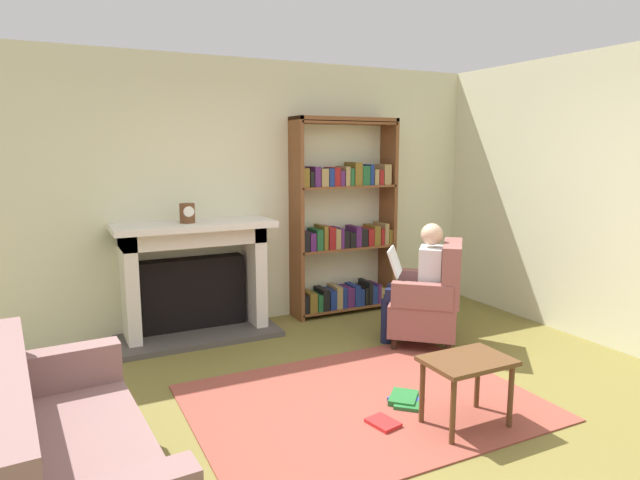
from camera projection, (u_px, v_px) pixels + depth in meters
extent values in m
plane|color=olive|center=(386.00, 421.00, 3.68)|extent=(14.00, 14.00, 0.00)
cube|color=beige|center=(254.00, 193.00, 5.70)|extent=(5.60, 0.10, 2.70)
cube|color=beige|center=(536.00, 193.00, 5.72)|extent=(0.10, 5.20, 2.70)
cube|color=brown|center=(363.00, 402.00, 3.94)|extent=(2.40, 1.80, 0.01)
cube|color=#4C4742|center=(200.00, 336.00, 5.28)|extent=(1.53, 0.64, 0.05)
cube|color=black|center=(193.00, 293.00, 5.42)|extent=(1.01, 0.20, 0.70)
cube|color=silver|center=(130.00, 289.00, 5.02)|extent=(0.12, 0.44, 1.07)
cube|color=silver|center=(254.00, 276.00, 5.55)|extent=(0.12, 0.44, 1.07)
cube|color=silver|center=(193.00, 236.00, 5.21)|extent=(1.33, 0.44, 0.16)
cube|color=silver|center=(194.00, 225.00, 5.14)|extent=(1.49, 0.56, 0.06)
cylinder|color=brown|center=(187.00, 213.00, 5.08)|extent=(0.14, 0.14, 0.18)
cylinder|color=white|center=(189.00, 212.00, 5.01)|extent=(0.10, 0.01, 0.10)
cube|color=brown|center=(296.00, 220.00, 5.74)|extent=(0.04, 0.32, 2.14)
cube|color=brown|center=(388.00, 214.00, 6.24)|extent=(0.04, 0.32, 2.14)
cube|color=brown|center=(345.00, 119.00, 5.81)|extent=(1.18, 0.32, 0.04)
cube|color=brown|center=(343.00, 306.00, 6.16)|extent=(1.14, 0.32, 0.02)
cube|color=black|center=(302.00, 303.00, 5.90)|extent=(0.06, 0.26, 0.19)
cube|color=brown|center=(309.00, 301.00, 5.94)|extent=(0.09, 0.26, 0.21)
cube|color=#1E592D|center=(316.00, 301.00, 5.98)|extent=(0.06, 0.26, 0.18)
cube|color=black|center=(322.00, 298.00, 6.00)|extent=(0.08, 0.26, 0.23)
cube|color=navy|center=(329.00, 298.00, 6.04)|extent=(0.08, 0.26, 0.21)
cube|color=#997F4C|center=(335.00, 296.00, 6.07)|extent=(0.07, 0.26, 0.24)
cube|color=navy|center=(340.00, 296.00, 6.10)|extent=(0.05, 0.26, 0.22)
cube|color=#4C1E59|center=(346.00, 296.00, 6.14)|extent=(0.09, 0.26, 0.21)
cube|color=navy|center=(353.00, 294.00, 6.17)|extent=(0.07, 0.26, 0.23)
cube|color=navy|center=(357.00, 296.00, 6.20)|extent=(0.05, 0.26, 0.18)
cube|color=black|center=(361.00, 294.00, 6.23)|extent=(0.04, 0.26, 0.19)
cube|color=black|center=(365.00, 291.00, 6.25)|extent=(0.05, 0.26, 0.26)
cube|color=navy|center=(370.00, 293.00, 6.28)|extent=(0.07, 0.26, 0.20)
cube|color=#4C1E59|center=(374.00, 292.00, 6.30)|extent=(0.04, 0.26, 0.22)
cube|color=#997F4C|center=(377.00, 293.00, 6.32)|extent=(0.04, 0.26, 0.17)
cube|color=brown|center=(382.00, 293.00, 6.35)|extent=(0.07, 0.26, 0.16)
cube|color=brown|center=(344.00, 247.00, 6.04)|extent=(1.14, 0.32, 0.02)
cube|color=black|center=(302.00, 241.00, 5.79)|extent=(0.06, 0.26, 0.21)
cube|color=#4C1E59|center=(309.00, 241.00, 5.83)|extent=(0.07, 0.26, 0.19)
cube|color=#1E592D|center=(315.00, 239.00, 5.86)|extent=(0.07, 0.26, 0.22)
cube|color=brown|center=(321.00, 237.00, 5.89)|extent=(0.05, 0.26, 0.26)
cube|color=maroon|center=(327.00, 237.00, 5.92)|extent=(0.08, 0.26, 0.24)
cube|color=#997F4C|center=(333.00, 238.00, 5.95)|extent=(0.06, 0.26, 0.21)
cube|color=#4C1E59|center=(337.00, 237.00, 5.98)|extent=(0.04, 0.26, 0.22)
cube|color=black|center=(342.00, 239.00, 6.00)|extent=(0.06, 0.26, 0.18)
cube|color=black|center=(348.00, 239.00, 6.04)|extent=(0.07, 0.26, 0.16)
cube|color=#4C1E59|center=(353.00, 236.00, 6.06)|extent=(0.07, 0.26, 0.22)
cube|color=black|center=(359.00, 237.00, 6.10)|extent=(0.08, 0.26, 0.19)
cube|color=maroon|center=(366.00, 236.00, 6.14)|extent=(0.07, 0.26, 0.19)
cube|color=brown|center=(372.00, 234.00, 6.17)|extent=(0.08, 0.26, 0.22)
cube|color=maroon|center=(377.00, 236.00, 6.20)|extent=(0.04, 0.26, 0.18)
cube|color=#997F4C|center=(381.00, 233.00, 6.22)|extent=(0.05, 0.26, 0.24)
cube|color=brown|center=(385.00, 236.00, 6.25)|extent=(0.05, 0.26, 0.17)
cube|color=brown|center=(344.00, 186.00, 5.93)|extent=(1.14, 0.32, 0.02)
cube|color=brown|center=(302.00, 177.00, 5.68)|extent=(0.06, 0.26, 0.20)
cube|color=black|center=(308.00, 179.00, 5.71)|extent=(0.04, 0.26, 0.16)
cube|color=#4C1E59|center=(313.00, 177.00, 5.74)|extent=(0.07, 0.26, 0.21)
cube|color=#997F4C|center=(320.00, 177.00, 5.77)|extent=(0.08, 0.26, 0.19)
cube|color=navy|center=(327.00, 177.00, 5.81)|extent=(0.06, 0.26, 0.19)
cube|color=maroon|center=(332.00, 177.00, 5.84)|extent=(0.07, 0.26, 0.20)
cube|color=#4C1E59|center=(337.00, 178.00, 5.87)|extent=(0.05, 0.26, 0.16)
cube|color=#997F4C|center=(343.00, 176.00, 5.89)|extent=(0.05, 0.26, 0.21)
cube|color=#1E592D|center=(347.00, 177.00, 5.92)|extent=(0.04, 0.26, 0.18)
cube|color=brown|center=(353.00, 174.00, 5.95)|extent=(0.09, 0.26, 0.25)
cube|color=#1E592D|center=(361.00, 175.00, 5.99)|extent=(0.09, 0.26, 0.21)
cube|color=navy|center=(366.00, 174.00, 6.02)|extent=(0.05, 0.26, 0.22)
cube|color=#997F4C|center=(371.00, 177.00, 6.05)|extent=(0.05, 0.26, 0.17)
cube|color=maroon|center=(376.00, 177.00, 6.08)|extent=(0.05, 0.26, 0.16)
cube|color=#997F4C|center=(382.00, 174.00, 6.11)|extent=(0.09, 0.26, 0.22)
cube|color=brown|center=(345.00, 123.00, 5.82)|extent=(1.14, 0.32, 0.02)
cylinder|color=#331E14|center=(400.00, 326.00, 5.46)|extent=(0.05, 0.05, 0.12)
cylinder|color=#331E14|center=(394.00, 344.00, 4.97)|extent=(0.05, 0.05, 0.12)
cylinder|color=#331E14|center=(450.00, 330.00, 5.34)|extent=(0.05, 0.05, 0.12)
cylinder|color=#331E14|center=(448.00, 349.00, 4.85)|extent=(0.05, 0.05, 0.12)
cube|color=#8A524B|center=(424.00, 315.00, 5.12)|extent=(0.87, 0.88, 0.30)
cube|color=#8A524B|center=(452.00, 272.00, 4.99)|extent=(0.54, 0.59, 0.55)
cube|color=#8A524B|center=(426.00, 282.00, 5.33)|extent=(0.49, 0.45, 0.22)
cube|color=#8A524B|center=(422.00, 296.00, 4.82)|extent=(0.49, 0.45, 0.22)
cube|color=silver|center=(430.00, 274.00, 5.04)|extent=(0.36, 0.37, 0.50)
sphere|color=#D8AD8C|center=(432.00, 234.00, 4.98)|extent=(0.20, 0.20, 0.20)
cube|color=#191E3F|center=(409.00, 291.00, 5.20)|extent=(0.38, 0.35, 0.12)
cube|color=#191E3F|center=(407.00, 296.00, 5.05)|extent=(0.38, 0.35, 0.12)
cylinder|color=#191E3F|center=(388.00, 316.00, 5.29)|extent=(0.10, 0.10, 0.42)
cylinder|color=#191E3F|center=(386.00, 321.00, 5.14)|extent=(0.10, 0.10, 0.42)
cube|color=white|center=(395.00, 261.00, 5.11)|extent=(0.32, 0.34, 0.25)
cube|color=#886461|center=(7.00, 418.00, 2.43)|extent=(0.32, 1.71, 0.45)
cube|color=#886461|center=(58.00, 369.00, 3.24)|extent=(0.71, 0.21, 0.24)
cube|color=brown|center=(468.00, 361.00, 3.55)|extent=(0.56, 0.39, 0.03)
cylinder|color=brown|center=(453.00, 412.00, 3.34)|extent=(0.04, 0.04, 0.44)
cylinder|color=brown|center=(511.00, 397.00, 3.55)|extent=(0.04, 0.04, 0.44)
cylinder|color=brown|center=(422.00, 392.00, 3.62)|extent=(0.04, 0.04, 0.44)
cylinder|color=brown|center=(477.00, 379.00, 3.83)|extent=(0.04, 0.04, 0.44)
cube|color=red|center=(383.00, 423.00, 3.61)|extent=(0.19, 0.23, 0.03)
cube|color=#267233|center=(404.00, 398.00, 3.95)|extent=(0.31, 0.31, 0.04)
cube|color=#267233|center=(409.00, 402.00, 3.91)|extent=(0.30, 0.31, 0.03)
cube|color=#334CA5|center=(404.00, 399.00, 3.94)|extent=(0.22, 0.24, 0.03)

